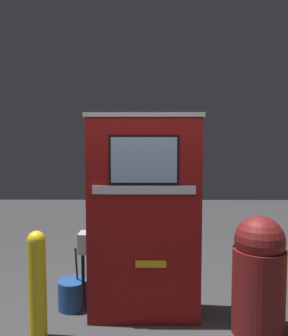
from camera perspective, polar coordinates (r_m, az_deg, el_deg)
ground_plane at (r=3.42m, az=-0.02°, el=-25.78°), size 14.00×14.00×0.00m
gas_pump at (r=3.25m, az=-0.03°, el=-8.38°), size 1.18×0.45×1.99m
safety_bollard at (r=3.14m, az=-18.10°, el=-18.43°), size 0.15×0.15×0.96m
trash_bin at (r=3.25m, az=19.34°, el=-17.01°), size 0.47×0.47×1.07m
squeegee_bucket at (r=3.73m, az=-12.33°, el=-20.65°), size 0.30×0.30×0.65m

